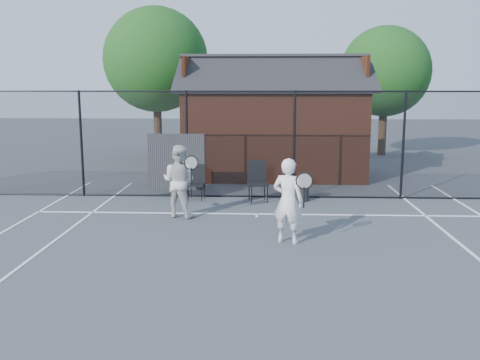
{
  "coord_description": "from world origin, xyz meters",
  "views": [
    {
      "loc": [
        0.15,
        -9.83,
        3.16
      ],
      "look_at": [
        -0.36,
        1.63,
        1.1
      ],
      "focal_mm": 40.0,
      "sensor_mm": 36.0,
      "label": 1
    }
  ],
  "objects_px": {
    "chair_right": "(258,182)",
    "player_back": "(179,181)",
    "clubhouse": "(274,129)",
    "player_front": "(288,201)",
    "chair_left": "(196,183)",
    "waste_bin": "(301,189)"
  },
  "relations": [
    {
      "from": "chair_right",
      "to": "player_front",
      "type": "bearing_deg",
      "value": -91.31
    },
    {
      "from": "player_front",
      "to": "waste_bin",
      "type": "relative_size",
      "value": 2.6
    },
    {
      "from": "clubhouse",
      "to": "player_back",
      "type": "height_order",
      "value": "clubhouse"
    },
    {
      "from": "chair_left",
      "to": "chair_right",
      "type": "relative_size",
      "value": 0.88
    },
    {
      "from": "chair_left",
      "to": "waste_bin",
      "type": "relative_size",
      "value": 1.42
    },
    {
      "from": "clubhouse",
      "to": "player_front",
      "type": "distance_m",
      "value": 8.4
    },
    {
      "from": "chair_left",
      "to": "player_front",
      "type": "bearing_deg",
      "value": -54.06
    },
    {
      "from": "player_front",
      "to": "chair_left",
      "type": "height_order",
      "value": "player_front"
    },
    {
      "from": "player_front",
      "to": "chair_left",
      "type": "bearing_deg",
      "value": 120.62
    },
    {
      "from": "player_back",
      "to": "waste_bin",
      "type": "relative_size",
      "value": 2.63
    },
    {
      "from": "player_back",
      "to": "waste_bin",
      "type": "xyz_separation_m",
      "value": [
        3.05,
        1.92,
        -0.54
      ]
    },
    {
      "from": "chair_left",
      "to": "clubhouse",
      "type": "bearing_deg",
      "value": 68.76
    },
    {
      "from": "chair_right",
      "to": "player_back",
      "type": "bearing_deg",
      "value": -147.32
    },
    {
      "from": "player_back",
      "to": "waste_bin",
      "type": "height_order",
      "value": "player_back"
    },
    {
      "from": "player_back",
      "to": "chair_left",
      "type": "bearing_deg",
      "value": 84.9
    },
    {
      "from": "clubhouse",
      "to": "player_back",
      "type": "bearing_deg",
      "value": -110.57
    },
    {
      "from": "clubhouse",
      "to": "chair_left",
      "type": "distance_m",
      "value": 5.05
    },
    {
      "from": "clubhouse",
      "to": "chair_right",
      "type": "relative_size",
      "value": 6.05
    },
    {
      "from": "clubhouse",
      "to": "chair_right",
      "type": "bearing_deg",
      "value": -96.11
    },
    {
      "from": "player_back",
      "to": "clubhouse",
      "type": "bearing_deg",
      "value": 69.43
    },
    {
      "from": "clubhouse",
      "to": "waste_bin",
      "type": "xyz_separation_m",
      "value": [
        0.68,
        -4.4,
        -1.27
      ]
    },
    {
      "from": "clubhouse",
      "to": "chair_left",
      "type": "xyz_separation_m",
      "value": [
        -2.2,
        -4.4,
        -1.13
      ]
    }
  ]
}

